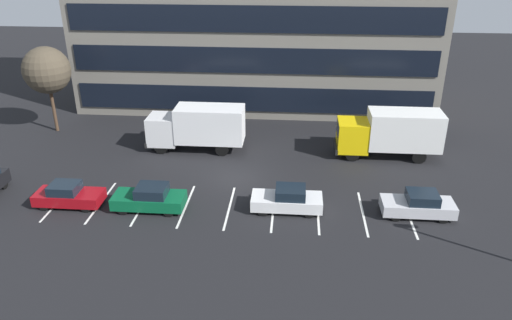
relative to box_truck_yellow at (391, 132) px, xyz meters
The scene contains 10 objects.
ground_plane 12.49m from the box_truck_yellow, 157.22° to the right, with size 120.00×120.00×0.00m, color black.
office_building 18.73m from the box_truck_yellow, 130.75° to the left, with size 34.09×11.42×18.00m.
lot_markings 14.57m from the box_truck_yellow, 141.94° to the right, with size 22.54×5.40×0.01m.
box_truck_yellow is the anchor object (origin of this frame).
box_truck_white 15.03m from the box_truck_yellow, behind, with size 7.75×2.57×3.59m.
sedan_maroon 23.61m from the box_truck_yellow, 156.49° to the right, with size 4.24×1.78×1.52m.
sedan_forest 18.89m from the box_truck_yellow, 149.94° to the right, with size 4.49×1.88×1.61m.
sedan_silver 8.95m from the box_truck_yellow, 87.67° to the right, with size 4.39×1.84×1.57m.
sedan_white 11.81m from the box_truck_yellow, 130.83° to the right, with size 4.42×1.85×1.58m.
bare_tree 28.74m from the box_truck_yellow, behind, with size 3.96×3.96×7.42m.
Camera 1 is at (3.89, -30.75, 15.76)m, focal length 34.17 mm.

